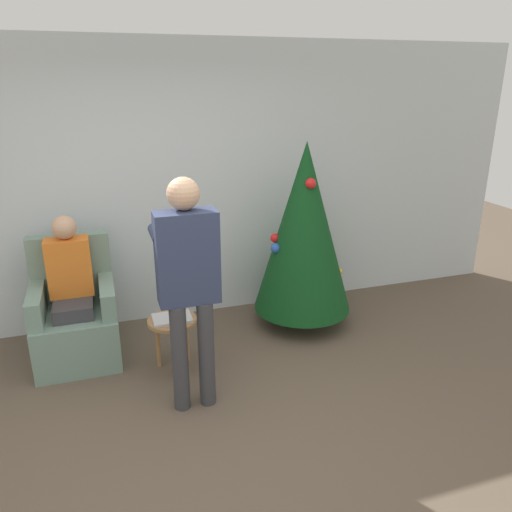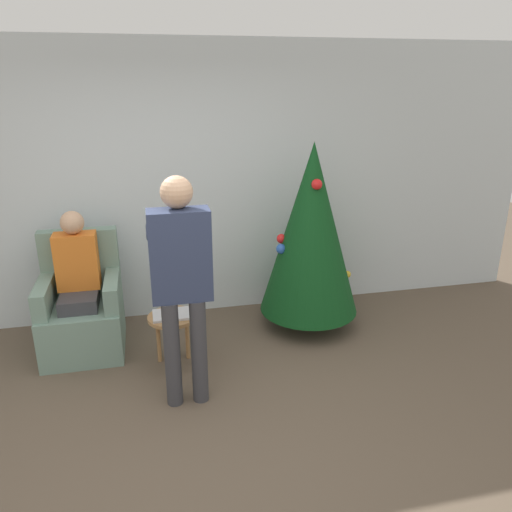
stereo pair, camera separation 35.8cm
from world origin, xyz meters
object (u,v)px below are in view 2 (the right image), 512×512
(armchair, at_px, (83,311))
(person_seated, at_px, (78,277))
(person_standing, at_px, (181,272))
(side_stool, at_px, (172,323))
(christmas_tree, at_px, (311,230))

(armchair, distance_m, person_seated, 0.35)
(person_seated, height_order, person_standing, person_standing)
(person_seated, distance_m, person_standing, 1.30)
(armchair, xyz_separation_m, side_stool, (0.77, -0.48, 0.03))
(christmas_tree, distance_m, armchair, 2.22)
(armchair, relative_size, person_seated, 0.82)
(armchair, height_order, person_seated, person_seated)
(person_standing, relative_size, side_stool, 3.72)
(person_standing, distance_m, side_stool, 0.82)
(person_seated, relative_size, person_standing, 0.74)
(person_seated, bearing_deg, christmas_tree, -0.01)
(person_seated, relative_size, side_stool, 2.75)
(christmas_tree, relative_size, person_standing, 1.05)
(person_standing, xyz_separation_m, side_stool, (-0.07, 0.50, -0.65))
(person_seated, xyz_separation_m, person_standing, (0.84, -0.94, 0.33))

